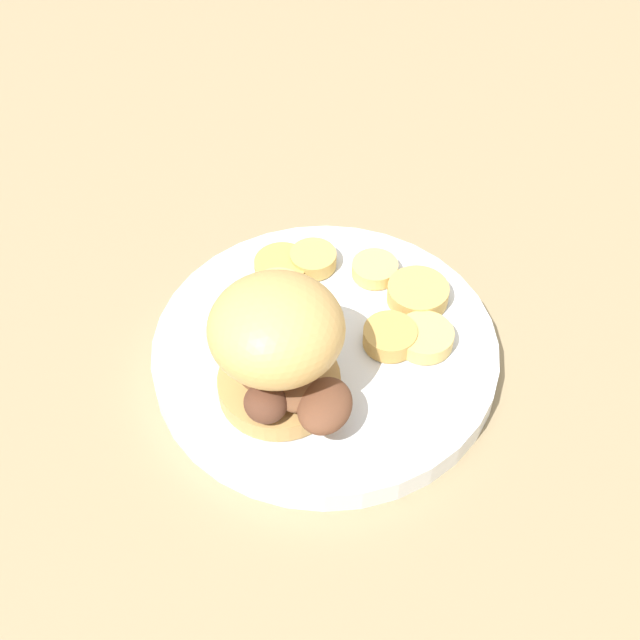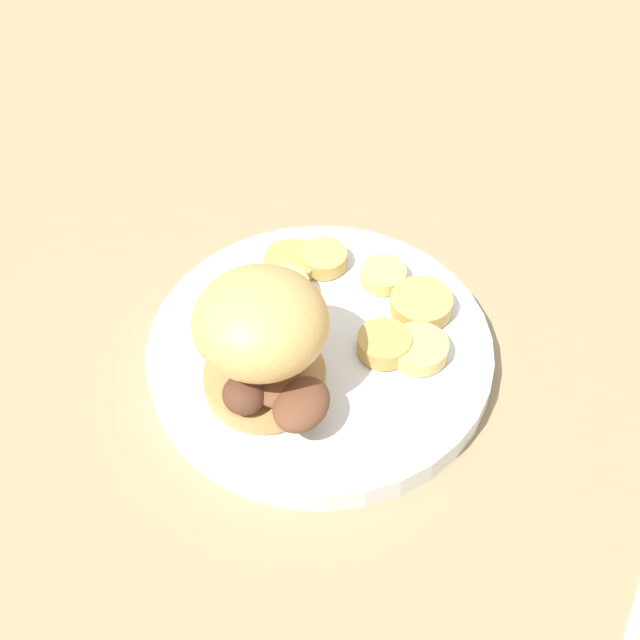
{
  "view_description": "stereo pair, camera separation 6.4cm",
  "coord_description": "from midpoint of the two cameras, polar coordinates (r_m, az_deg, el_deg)",
  "views": [
    {
      "loc": [
        -0.0,
        0.42,
        0.53
      ],
      "look_at": [
        0.0,
        0.0,
        0.05
      ],
      "focal_mm": 50.0,
      "sensor_mm": 36.0,
      "label": 1
    },
    {
      "loc": [
        -0.07,
        0.42,
        0.53
      ],
      "look_at": [
        0.0,
        0.0,
        0.05
      ],
      "focal_mm": 50.0,
      "sensor_mm": 36.0,
      "label": 2
    }
  ],
  "objects": [
    {
      "name": "potato_round_5",
      "position": [
        0.7,
        0.61,
        3.15
      ],
      "size": [
        0.04,
        0.04,
        0.01
      ],
      "primitive_type": "cylinder",
      "color": "#DBB766",
      "rests_on": "dinner_plate"
    },
    {
      "name": "potato_round_4",
      "position": [
        0.71,
        -3.35,
        3.77
      ],
      "size": [
        0.04,
        0.04,
        0.01
      ],
      "primitive_type": "cylinder",
      "color": "tan",
      "rests_on": "dinner_plate"
    },
    {
      "name": "potato_round_1",
      "position": [
        0.65,
        1.37,
        -1.35
      ],
      "size": [
        0.04,
        0.04,
        0.01
      ],
      "primitive_type": "cylinder",
      "color": "tan",
      "rests_on": "dinner_plate"
    },
    {
      "name": "potato_round_2",
      "position": [
        0.65,
        3.6,
        -1.2
      ],
      "size": [
        0.04,
        0.04,
        0.01
      ],
      "primitive_type": "cylinder",
      "color": "#DBB766",
      "rests_on": "dinner_plate"
    },
    {
      "name": "sandwich",
      "position": [
        0.59,
        -6.08,
        -1.96
      ],
      "size": [
        0.1,
        0.1,
        0.1
      ],
      "color": "tan",
      "rests_on": "dinner_plate"
    },
    {
      "name": "potato_round_6",
      "position": [
        0.68,
        3.3,
        1.56
      ],
      "size": [
        0.05,
        0.05,
        0.01
      ],
      "primitive_type": "cylinder",
      "color": "tan",
      "rests_on": "dinner_plate"
    },
    {
      "name": "dinner_plate",
      "position": [
        0.67,
        -2.75,
        -2.13
      ],
      "size": [
        0.26,
        0.26,
        0.02
      ],
      "color": "white",
      "rests_on": "ground_plane"
    },
    {
      "name": "ground_plane",
      "position": [
        0.67,
        -2.71,
        -2.78
      ],
      "size": [
        4.0,
        4.0,
        0.0
      ],
      "primitive_type": "plane",
      "color": "#937F5B"
    },
    {
      "name": "potato_round_0",
      "position": [
        0.71,
        -5.37,
        3.36
      ],
      "size": [
        0.04,
        0.04,
        0.01
      ],
      "primitive_type": "cylinder",
      "color": "tan",
      "rests_on": "dinner_plate"
    },
    {
      "name": "potato_round_3",
      "position": [
        0.68,
        -5.72,
        1.44
      ],
      "size": [
        0.04,
        0.04,
        0.02
      ],
      "primitive_type": "cylinder",
      "color": "#DBB766",
      "rests_on": "dinner_plate"
    }
  ]
}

